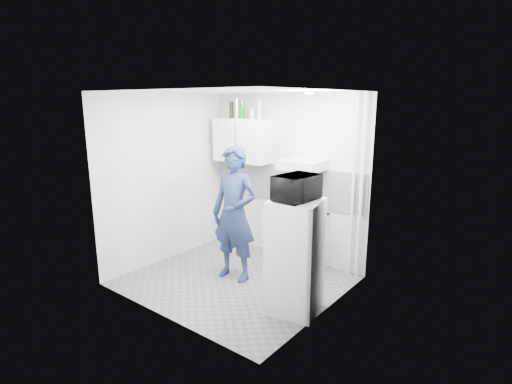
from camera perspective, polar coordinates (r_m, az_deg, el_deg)
The scene contains 22 objects.
floor at distance 5.80m, azimuth -3.00°, elevation -12.47°, with size 2.80×2.80×0.00m, color #535352.
ceiling at distance 5.24m, azimuth -3.34°, elevation 14.17°, with size 2.80×2.80×0.00m, color white.
wall_back at distance 6.34m, azimuth 4.30°, elevation 2.13°, with size 2.80×2.80×0.00m, color silver.
wall_left at distance 6.36m, azimuth -12.70°, elevation 1.88°, with size 2.60×2.60×0.00m, color silver.
wall_right at distance 4.59m, azimuth 10.11°, elevation -2.22°, with size 2.60×2.60×0.00m, color silver.
person at distance 5.56m, azimuth -3.11°, elevation -3.13°, with size 0.69×0.45×1.89m, color navy.
stove at distance 6.09m, azimuth 7.16°, elevation -7.09°, with size 0.51×0.51×0.82m, color silver.
fridge at distance 4.79m, azimuth 5.60°, elevation -9.19°, with size 0.57×0.57×1.38m, color white.
stove_top at distance 5.96m, azimuth 7.27°, elevation -3.25°, with size 0.49×0.49×0.03m, color black.
saucepan at distance 5.98m, azimuth 7.52°, elevation -2.52°, with size 0.19×0.19×0.11m, color silver.
microwave at distance 4.54m, azimuth 5.83°, elevation 0.63°, with size 0.36×0.53×0.29m, color black.
bottle_b at distance 6.69m, azimuth -3.54°, elevation 11.62°, with size 0.07×0.07×0.27m, color black.
bottle_c at distance 6.62m, azimuth -2.76°, elevation 11.79°, with size 0.07×0.07×0.31m, color silver.
bottle_d at distance 6.54m, azimuth -2.02°, elevation 11.77°, with size 0.07×0.07×0.30m, color #144C1E.
canister_b at distance 6.41m, azimuth -0.51°, elevation 11.13°, with size 0.09×0.09×0.17m, color #B2B7BC.
bottle_e at distance 6.32m, azimuth 0.52°, elevation 11.71°, with size 0.07×0.07×0.30m, color #B2B7BC.
upper_cabinet at distance 6.57m, azimuth -1.96°, elevation 7.38°, with size 1.00×0.35×0.70m, color white.
range_hood at distance 5.85m, azimuth 6.64°, elevation 3.85°, with size 0.60×0.50×0.14m, color silver.
backsplash at distance 6.35m, azimuth 4.21°, elevation 1.22°, with size 2.74×0.03×0.60m, color white.
pipe_a at distance 5.67m, azimuth 14.82°, elevation 0.42°, with size 0.05×0.05×2.60m, color silver.
pipe_b at distance 5.71m, azimuth 13.72°, elevation 0.59°, with size 0.04×0.04×2.60m, color silver.
ceiling_spot_fixture at distance 4.81m, azimuth 7.56°, elevation 13.84°, with size 0.10×0.10×0.02m, color white.
Camera 1 is at (3.46, -3.93, 2.49)m, focal length 28.00 mm.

